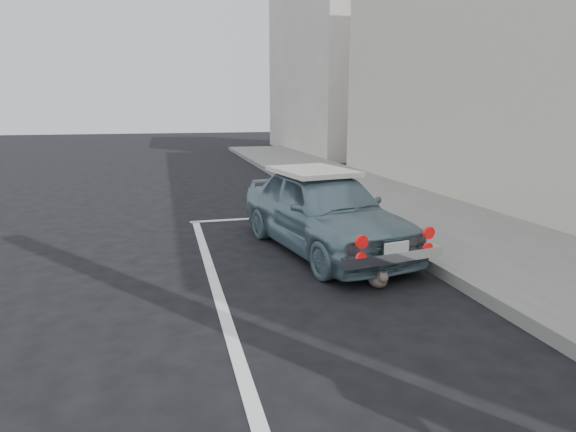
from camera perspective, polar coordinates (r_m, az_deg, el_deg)
The scene contains 5 objects.
building_far at distance 23.66m, azimuth 4.88°, elevation 17.35°, with size 3.50×10.00×8.00m, color beige.
pline_front at distance 9.20m, azimuth -2.17°, elevation -0.19°, with size 3.00×0.12×0.01m, color silver.
pline_side at distance 5.67m, azimuth -8.46°, elevation -8.62°, with size 0.12×7.00×0.01m, color silver.
retro_coupe at distance 7.01m, azimuth 4.21°, elevation 0.74°, with size 1.99×3.70×1.19m.
cat at distance 5.74m, azimuth 10.62°, elevation -7.27°, with size 0.22×0.46×0.24m.
Camera 1 is at (-1.41, -2.26, 2.05)m, focal length 30.00 mm.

